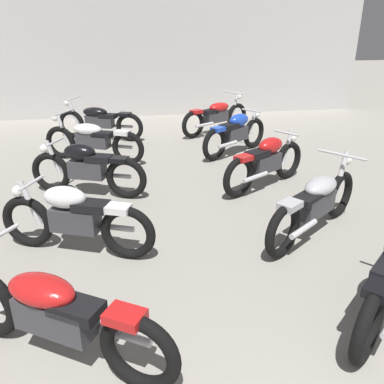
% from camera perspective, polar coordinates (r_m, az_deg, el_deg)
% --- Properties ---
extents(back_wall, '(12.94, 0.24, 3.60)m').
position_cam_1_polar(back_wall, '(12.30, -6.19, 19.18)').
color(back_wall, '#BCBAB7').
rests_on(back_wall, ground).
extents(motorcycle_left_row_1, '(1.90, 1.24, 0.97)m').
position_cam_1_polar(motorcycle_left_row_1, '(3.46, -19.17, -16.10)').
color(motorcycle_left_row_1, black).
rests_on(motorcycle_left_row_1, ground).
extents(motorcycle_left_row_2, '(1.87, 0.85, 0.88)m').
position_cam_1_polar(motorcycle_left_row_2, '(4.89, -16.48, -3.55)').
color(motorcycle_left_row_2, black).
rests_on(motorcycle_left_row_2, ground).
extents(motorcycle_left_row_3, '(1.87, 0.83, 0.88)m').
position_cam_1_polar(motorcycle_left_row_3, '(6.55, -14.86, 3.36)').
color(motorcycle_left_row_3, black).
rests_on(motorcycle_left_row_3, ground).
extents(motorcycle_left_row_4, '(2.00, 1.10, 0.97)m').
position_cam_1_polar(motorcycle_left_row_4, '(8.22, -14.07, 7.32)').
color(motorcycle_left_row_4, black).
rests_on(motorcycle_left_row_4, ground).
extents(motorcycle_left_row_5, '(2.05, 1.02, 0.97)m').
position_cam_1_polar(motorcycle_left_row_5, '(9.87, -13.16, 9.93)').
color(motorcycle_left_row_5, black).
rests_on(motorcycle_left_row_5, ground).
extents(motorcycle_right_row_2, '(1.80, 1.39, 0.97)m').
position_cam_1_polar(motorcycle_right_row_2, '(5.35, 17.32, -1.44)').
color(motorcycle_right_row_2, black).
rests_on(motorcycle_right_row_2, ground).
extents(motorcycle_right_row_3, '(1.73, 1.13, 0.88)m').
position_cam_1_polar(motorcycle_right_row_3, '(6.76, 10.56, 4.36)').
color(motorcycle_right_row_3, black).
rests_on(motorcycle_right_row_3, ground).
extents(motorcycle_right_row_4, '(1.67, 1.23, 0.88)m').
position_cam_1_polar(motorcycle_right_row_4, '(8.52, 6.30, 8.44)').
color(motorcycle_right_row_4, black).
rests_on(motorcycle_right_row_4, ground).
extents(motorcycle_right_row_5, '(1.93, 1.21, 0.97)m').
position_cam_1_polar(motorcycle_right_row_5, '(10.21, 3.51, 10.89)').
color(motorcycle_right_row_5, black).
rests_on(motorcycle_right_row_5, ground).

